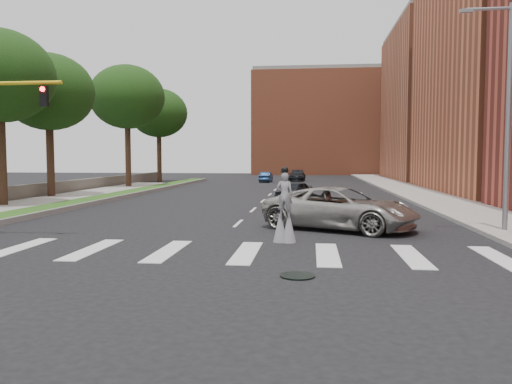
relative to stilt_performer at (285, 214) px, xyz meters
name	(u,v)px	position (x,y,z in m)	size (l,w,h in m)	color
ground_plane	(200,258)	(-2.39, -3.14, -1.03)	(160.00, 160.00, 0.00)	black
grass_median	(105,198)	(-13.89, 16.86, -0.91)	(2.00, 60.00, 0.25)	#234E16
median_curb	(119,198)	(-12.84, 16.86, -0.89)	(0.20, 60.00, 0.28)	gray
sidewalk_right	(430,196)	(10.11, 21.86, -0.94)	(5.00, 90.00, 0.18)	gray
stone_wall	(48,189)	(-19.39, 18.86, -0.48)	(0.50, 56.00, 1.10)	#5B554E
manhole	(297,276)	(0.61, -5.14, -1.01)	(0.90, 0.90, 0.04)	black
building_far	(454,104)	(19.61, 50.86, 8.97)	(16.00, 22.00, 20.00)	#B56143
building_backdrop	(326,125)	(3.61, 74.86, 7.97)	(26.00, 14.00, 18.00)	#BF5D3C
streetlight	(506,110)	(8.51, 2.86, 3.86)	(2.05, 0.20, 9.00)	slate
stilt_performer	(285,214)	(0.00, 0.00, 0.00)	(0.84, 0.58, 2.72)	#321F14
suv_crossing	(340,208)	(2.18, 3.46, -0.13)	(2.99, 6.47, 1.80)	#A5A39C
car_near	(294,191)	(-0.25, 18.21, -0.38)	(1.53, 3.82, 1.30)	black
car_mid	(266,177)	(-4.55, 43.14, -0.42)	(1.30, 3.74, 1.23)	navy
car_far	(297,175)	(-0.84, 46.69, -0.32)	(2.01, 4.94, 1.43)	black
tree_3	(49,92)	(-18.35, 17.47, 6.79)	(6.65, 6.65, 10.69)	#321F14
tree_4	(127,97)	(-17.16, 30.20, 7.92)	(7.37, 7.37, 12.12)	#321F14
tree_5	(159,113)	(-17.45, 41.38, 7.33)	(6.92, 6.92, 11.34)	#321F14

